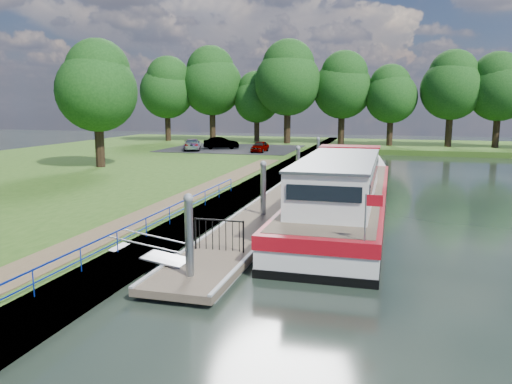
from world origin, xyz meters
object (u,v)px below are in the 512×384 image
(car_b, at_px, (221,143))
(car_c, at_px, (192,144))
(pontoon, at_px, (283,201))
(barge, at_px, (345,194))
(car_a, at_px, (260,146))

(car_b, xyz_separation_m, car_c, (-2.40, -2.25, -0.03))
(pontoon, height_order, barge, barge)
(pontoon, xyz_separation_m, car_c, (-14.37, 21.64, 1.25))
(barge, xyz_separation_m, car_c, (-17.96, 23.40, 0.35))
(pontoon, height_order, car_b, car_b)
(car_c, bearing_deg, car_a, 160.35)
(car_b, bearing_deg, car_a, -134.37)
(pontoon, distance_m, car_b, 26.75)
(pontoon, distance_m, car_c, 26.01)
(barge, distance_m, car_c, 29.50)
(car_a, bearing_deg, car_b, 156.29)
(barge, bearing_deg, car_a, 114.47)
(car_a, bearing_deg, pontoon, -70.87)
(pontoon, height_order, car_a, car_a)
(car_a, bearing_deg, car_c, -179.06)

